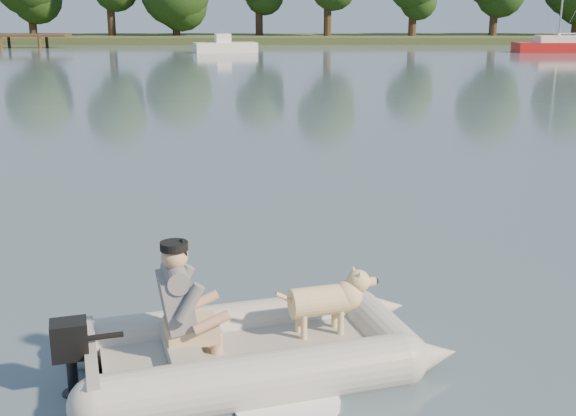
{
  "coord_description": "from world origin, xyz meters",
  "views": [
    {
      "loc": [
        -0.22,
        -5.83,
        3.06
      ],
      "look_at": [
        -0.16,
        2.45,
        0.75
      ],
      "focal_mm": 45.0,
      "sensor_mm": 36.0,
      "label": 1
    }
  ],
  "objects_px": {
    "dinghy": "(256,309)",
    "man": "(179,297)",
    "sailboat": "(563,46)",
    "dog": "(320,306)",
    "motorboat": "(225,40)"
  },
  "relations": [
    {
      "from": "motorboat",
      "to": "sailboat",
      "type": "relative_size",
      "value": 0.47
    },
    {
      "from": "man",
      "to": "dog",
      "type": "xyz_separation_m",
      "value": [
        1.2,
        0.36,
        -0.24
      ]
    },
    {
      "from": "dinghy",
      "to": "sailboat",
      "type": "distance_m",
      "value": 50.18
    },
    {
      "from": "man",
      "to": "dog",
      "type": "height_order",
      "value": "man"
    },
    {
      "from": "sailboat",
      "to": "man",
      "type": "bearing_deg",
      "value": -114.75
    },
    {
      "from": "dog",
      "to": "sailboat",
      "type": "height_order",
      "value": "sailboat"
    },
    {
      "from": "dog",
      "to": "motorboat",
      "type": "xyz_separation_m",
      "value": [
        -4.38,
        45.66,
        0.38
      ]
    },
    {
      "from": "motorboat",
      "to": "dinghy",
      "type": "bearing_deg",
      "value": -101.13
    },
    {
      "from": "dinghy",
      "to": "man",
      "type": "bearing_deg",
      "value": 175.76
    },
    {
      "from": "sailboat",
      "to": "dog",
      "type": "bearing_deg",
      "value": -113.65
    },
    {
      "from": "dinghy",
      "to": "motorboat",
      "type": "height_order",
      "value": "motorboat"
    },
    {
      "from": "man",
      "to": "dog",
      "type": "distance_m",
      "value": 1.28
    },
    {
      "from": "dog",
      "to": "motorboat",
      "type": "relative_size",
      "value": 0.19
    },
    {
      "from": "man",
      "to": "motorboat",
      "type": "xyz_separation_m",
      "value": [
        -3.18,
        46.02,
        0.14
      ]
    },
    {
      "from": "dinghy",
      "to": "dog",
      "type": "relative_size",
      "value": 5.21
    }
  ]
}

